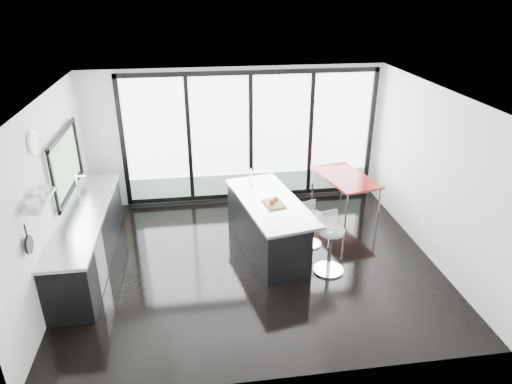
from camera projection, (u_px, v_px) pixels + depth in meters
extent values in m
cube|color=black|center=(253.00, 262.00, 7.66)|extent=(6.00, 5.00, 0.00)
cube|color=white|center=(252.00, 96.00, 6.48)|extent=(6.00, 5.00, 0.00)
cube|color=silver|center=(236.00, 136.00, 9.32)|extent=(6.00, 0.00, 2.80)
cube|color=white|center=(251.00, 136.00, 9.33)|extent=(5.00, 0.02, 2.50)
cube|color=gray|center=(251.00, 183.00, 9.73)|extent=(5.00, 0.02, 0.44)
cube|color=black|center=(189.00, 140.00, 9.13)|extent=(0.08, 0.04, 2.50)
cube|color=black|center=(251.00, 137.00, 9.29)|extent=(0.08, 0.04, 2.50)
cube|color=black|center=(311.00, 134.00, 9.45)|extent=(0.08, 0.04, 2.50)
cube|color=silver|center=(284.00, 281.00, 4.83)|extent=(6.00, 0.00, 2.80)
cube|color=silver|center=(50.00, 198.00, 6.69)|extent=(0.00, 5.00, 2.80)
cube|color=gray|center=(64.00, 163.00, 7.41)|extent=(0.02, 1.60, 0.90)
cube|color=#AAADAF|center=(38.00, 201.00, 5.79)|extent=(0.25, 0.80, 0.03)
cylinder|color=white|center=(33.00, 142.00, 6.02)|extent=(0.04, 0.30, 0.30)
cylinder|color=black|center=(29.00, 245.00, 5.59)|extent=(0.03, 0.24, 0.24)
cube|color=silver|center=(434.00, 175.00, 7.46)|extent=(0.00, 5.00, 2.80)
cube|color=black|center=(88.00, 239.00, 7.49)|extent=(0.65, 3.20, 0.87)
cube|color=#AAADAF|center=(84.00, 214.00, 7.30)|extent=(0.69, 3.24, 0.05)
cube|color=#AAADAF|center=(90.00, 201.00, 7.75)|extent=(0.45, 0.48, 0.06)
cylinder|color=silver|center=(78.00, 188.00, 7.63)|extent=(0.02, 0.02, 0.44)
cube|color=#AAADAF|center=(101.00, 264.00, 6.87)|extent=(0.03, 0.60, 0.80)
cube|color=black|center=(266.00, 226.00, 7.88)|extent=(1.15, 2.28, 0.86)
cube|color=#AAADAF|center=(270.00, 202.00, 7.72)|extent=(1.35, 2.38, 0.05)
cube|color=#B78E44|center=(274.00, 204.00, 7.57)|extent=(0.37, 0.45, 0.03)
sphere|color=#9C260D|center=(272.00, 202.00, 7.49)|extent=(0.10, 0.10, 0.09)
sphere|color=brown|center=(276.00, 199.00, 7.61)|extent=(0.10, 0.10, 0.08)
cylinder|color=silver|center=(251.00, 178.00, 8.25)|extent=(0.08, 0.08, 0.28)
cylinder|color=silver|center=(330.00, 250.00, 7.26)|extent=(0.58, 0.58, 0.78)
cylinder|color=silver|center=(311.00, 229.00, 8.04)|extent=(0.50, 0.50, 0.62)
cube|color=maroon|center=(344.00, 194.00, 9.18)|extent=(1.13, 1.59, 0.77)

